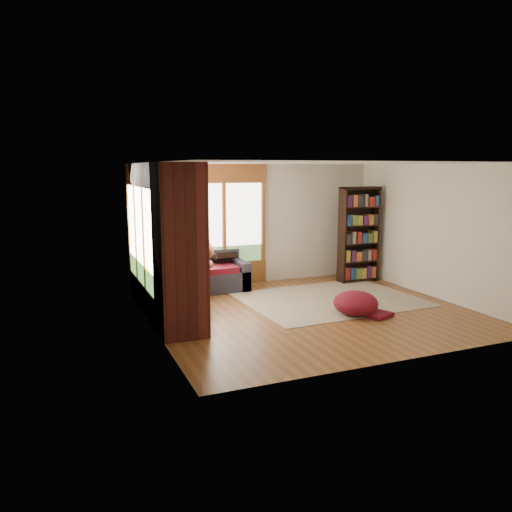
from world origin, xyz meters
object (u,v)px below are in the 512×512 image
object	(u,v)px
sectional_sofa	(179,284)
pouf	(356,302)
dog_tan	(198,260)
dog_brindle	(165,267)
brick_chimney	(180,251)
area_rug	(330,299)
bookshelf	(359,235)

from	to	relation	value
sectional_sofa	pouf	world-z (taller)	sectional_sofa
dog_tan	dog_brindle	world-z (taller)	dog_tan
brick_chimney	area_rug	xyz separation A→B (m)	(3.15, 0.91, -1.29)
area_rug	dog_brindle	world-z (taller)	dog_brindle
brick_chimney	dog_tan	distance (m)	2.10
area_rug	pouf	bearing A→B (deg)	-96.35
sectional_sofa	pouf	bearing A→B (deg)	-44.47
area_rug	dog_tan	distance (m)	2.67
sectional_sofa	bookshelf	bearing A→B (deg)	-4.09
dog_brindle	pouf	bearing A→B (deg)	-148.70
bookshelf	pouf	world-z (taller)	bookshelf
pouf	dog_brindle	distance (m)	3.47
sectional_sofa	dog_brindle	bearing A→B (deg)	-135.17
area_rug	bookshelf	xyz separation A→B (m)	(1.39, 1.16, 1.05)
area_rug	dog_tan	size ratio (longest dim) A/B	3.21
brick_chimney	area_rug	size ratio (longest dim) A/B	0.79
sectional_sofa	pouf	size ratio (longest dim) A/B	2.83
brick_chimney	bookshelf	size ratio (longest dim) A/B	1.23
area_rug	bookshelf	size ratio (longest dim) A/B	1.56
sectional_sofa	bookshelf	world-z (taller)	bookshelf
sectional_sofa	dog_brindle	distance (m)	0.66
sectional_sofa	dog_brindle	world-z (taller)	dog_brindle
brick_chimney	area_rug	bearing A→B (deg)	16.08
bookshelf	dog_tan	xyz separation A→B (m)	(-3.75, -0.19, -0.27)
brick_chimney	dog_brindle	world-z (taller)	brick_chimney
dog_tan	sectional_sofa	bearing A→B (deg)	115.43
pouf	sectional_sofa	bearing A→B (deg)	139.84
bookshelf	dog_brindle	xyz separation A→B (m)	(-4.42, -0.40, -0.33)
sectional_sofa	dog_tan	distance (m)	0.62
dog_tan	bookshelf	bearing A→B (deg)	-34.59
brick_chimney	pouf	distance (m)	3.22
sectional_sofa	area_rug	size ratio (longest dim) A/B	0.67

